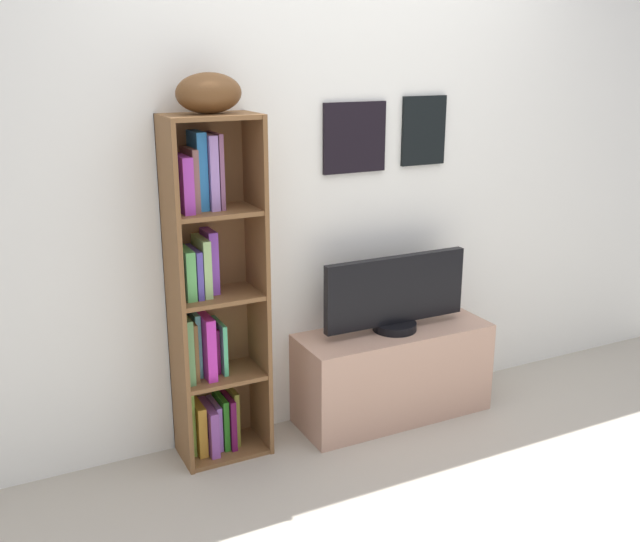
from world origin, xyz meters
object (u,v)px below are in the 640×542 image
object	(u,v)px
football	(209,93)
tv_stand	(393,373)
bookshelf	(208,301)
television	(396,294)

from	to	relation	value
football	tv_stand	world-z (taller)	football
bookshelf	football	size ratio (longest dim) A/B	5.39
bookshelf	tv_stand	size ratio (longest dim) A/B	1.56
bookshelf	television	distance (m)	0.94
football	tv_stand	bearing A→B (deg)	-3.32
tv_stand	bookshelf	bearing A→B (deg)	175.00
bookshelf	tv_stand	xyz separation A→B (m)	(0.94, -0.08, -0.51)
television	tv_stand	bearing A→B (deg)	-90.00
tv_stand	television	world-z (taller)	television
tv_stand	television	bearing A→B (deg)	90.00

